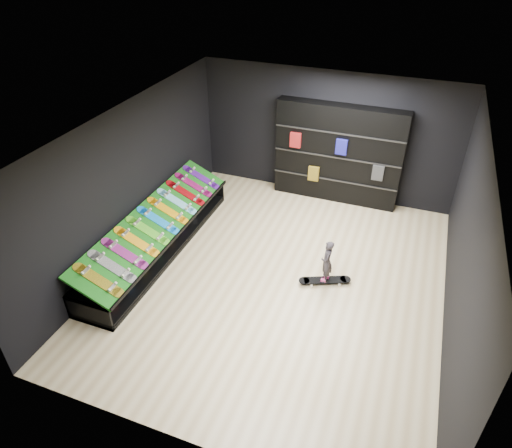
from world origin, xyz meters
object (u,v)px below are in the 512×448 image
(back_shelving, at_px, (338,154))
(child, at_px, (326,269))
(display_rack, at_px, (158,240))
(floor_skateboard, at_px, (325,281))

(back_shelving, height_order, child, back_shelving)
(display_rack, relative_size, back_shelving, 1.55)
(back_shelving, distance_m, child, 3.29)
(display_rack, xyz_separation_m, floor_skateboard, (3.43, 0.18, -0.20))
(child, bearing_deg, display_rack, -95.37)
(floor_skateboard, bearing_deg, back_shelving, 76.28)
(floor_skateboard, xyz_separation_m, child, (-0.00, 0.00, 0.30))
(child, bearing_deg, back_shelving, -178.60)
(back_shelving, xyz_separation_m, floor_skateboard, (0.54, -3.14, -1.11))
(display_rack, xyz_separation_m, back_shelving, (2.89, 3.32, 0.91))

